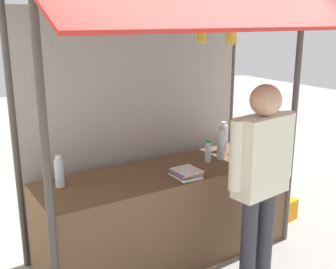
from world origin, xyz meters
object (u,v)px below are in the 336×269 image
at_px(water_bottle_far_right, 208,151).
at_px(magazine_stack_back_right, 186,173).
at_px(plastic_crate, 276,208).
at_px(water_bottle_front_right, 59,172).
at_px(water_bottle_mid_left, 223,137).
at_px(vendor_person, 261,169).
at_px(banana_bunch_leftmost, 232,34).
at_px(magazine_stack_rear_center, 243,150).
at_px(water_bottle_mid_right, 221,146).
at_px(banana_bunch_rightmost, 201,34).

xyz_separation_m(water_bottle_far_right, magazine_stack_back_right, (-0.42, -0.24, -0.07)).
bearing_deg(water_bottle_far_right, plastic_crate, 0.30).
distance_m(water_bottle_front_right, water_bottle_far_right, 1.46).
distance_m(water_bottle_front_right, water_bottle_mid_left, 1.81).
distance_m(magazine_stack_back_right, vendor_person, 0.68).
bearing_deg(banana_bunch_leftmost, water_bottle_front_right, 153.44).
height_order(water_bottle_front_right, plastic_crate, water_bottle_front_right).
bearing_deg(water_bottle_far_right, vendor_person, -93.38).
relative_size(water_bottle_front_right, magazine_stack_rear_center, 1.10).
relative_size(banana_bunch_leftmost, plastic_crate, 0.80).
bearing_deg(water_bottle_mid_left, banana_bunch_leftmost, -127.43).
xyz_separation_m(water_bottle_far_right, banana_bunch_leftmost, (-0.17, -0.48, 1.15)).
bearing_deg(magazine_stack_back_right, vendor_person, -55.47).
relative_size(water_bottle_far_right, water_bottle_mid_right, 0.77).
distance_m(water_bottle_front_right, magazine_stack_rear_center, 1.91).
distance_m(water_bottle_mid_left, water_bottle_mid_right, 0.29).
xyz_separation_m(vendor_person, plastic_crate, (1.09, 0.79, -0.95)).
height_order(banana_bunch_leftmost, plastic_crate, banana_bunch_leftmost).
height_order(magazine_stack_back_right, banana_bunch_leftmost, banana_bunch_leftmost).
xyz_separation_m(magazine_stack_back_right, banana_bunch_rightmost, (-0.05, -0.25, 1.23)).
relative_size(water_bottle_front_right, banana_bunch_rightmost, 1.08).
relative_size(banana_bunch_rightmost, vendor_person, 0.15).
bearing_deg(water_bottle_far_right, banana_bunch_leftmost, -109.10).
bearing_deg(vendor_person, banana_bunch_rightmost, -41.95).
bearing_deg(plastic_crate, water_bottle_far_right, -179.70).
distance_m(water_bottle_front_right, vendor_person, 1.69).
xyz_separation_m(water_bottle_front_right, water_bottle_far_right, (1.45, -0.16, -0.02)).
bearing_deg(water_bottle_far_right, magazine_stack_back_right, -150.84).
relative_size(water_bottle_front_right, banana_bunch_leftmost, 0.99).
bearing_deg(plastic_crate, magazine_stack_rear_center, -176.27).
distance_m(water_bottle_mid_left, plastic_crate, 1.17).
xyz_separation_m(water_bottle_front_right, magazine_stack_rear_center, (1.89, -0.19, -0.08)).
bearing_deg(water_bottle_front_right, banana_bunch_leftmost, -26.56).
bearing_deg(banana_bunch_rightmost, vendor_person, -35.35).
relative_size(magazine_stack_rear_center, plastic_crate, 0.72).
bearing_deg(water_bottle_mid_right, plastic_crate, 0.37).
xyz_separation_m(water_bottle_mid_left, water_bottle_mid_right, (-0.20, -0.21, -0.01)).
height_order(magazine_stack_back_right, banana_bunch_rightmost, banana_bunch_rightmost).
bearing_deg(vendor_person, water_bottle_front_right, -40.47).
bearing_deg(water_bottle_mid_left, magazine_stack_back_right, -150.54).
relative_size(water_bottle_mid_left, water_bottle_mid_right, 1.08).
bearing_deg(vendor_person, banana_bunch_leftmost, -74.68).
xyz_separation_m(water_bottle_far_right, water_bottle_mid_right, (0.16, -0.00, 0.03)).
relative_size(magazine_stack_back_right, vendor_person, 0.15).
xyz_separation_m(magazine_stack_back_right, plastic_crate, (1.47, 0.24, -0.81)).
xyz_separation_m(water_bottle_mid_left, plastic_crate, (0.68, -0.20, -0.93)).
height_order(water_bottle_far_right, banana_bunch_rightmost, banana_bunch_rightmost).
bearing_deg(banana_bunch_leftmost, vendor_person, -68.08).
bearing_deg(vendor_person, magazine_stack_back_right, -62.07).
xyz_separation_m(magazine_stack_rear_center, magazine_stack_back_right, (-0.87, -0.20, -0.02)).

